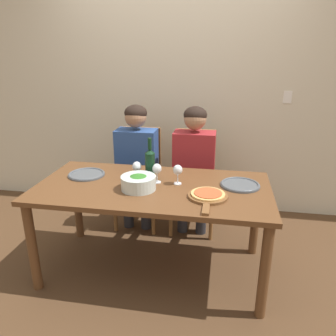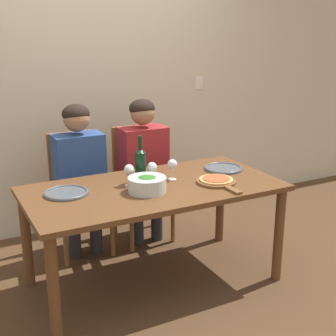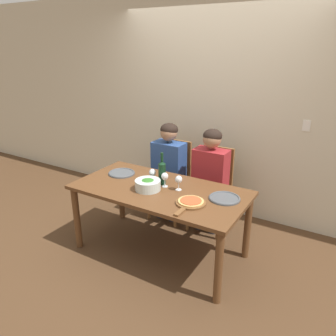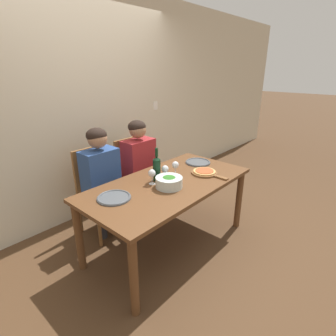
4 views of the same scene
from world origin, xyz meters
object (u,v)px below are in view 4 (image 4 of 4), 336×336
at_px(wine_glass_centre, 165,170).
at_px(person_man, 140,161).
at_px(chair_right, 134,175).
at_px(pizza_on_board, 205,172).
at_px(dinner_plate_left, 114,198).
at_px(wine_bottle, 157,168).
at_px(dinner_plate_right, 198,162).
at_px(wine_glass_left, 152,174).
at_px(wine_glass_right, 175,166).
at_px(chair_left, 97,189).
at_px(broccoli_bowl, 169,182).
at_px(person_woman, 102,173).

bearing_deg(wine_glass_centre, person_man, 70.23).
height_order(chair_right, pizza_on_board, chair_right).
bearing_deg(dinner_plate_left, person_man, 34.50).
bearing_deg(wine_bottle, dinner_plate_left, 179.76).
bearing_deg(wine_glass_centre, dinner_plate_right, 3.91).
distance_m(wine_bottle, wine_glass_centre, 0.09).
relative_size(pizza_on_board, wine_glass_left, 2.74).
bearing_deg(wine_glass_right, chair_right, 85.13).
bearing_deg(chair_left, dinner_plate_right, -35.88).
xyz_separation_m(chair_right, pizza_on_board, (0.18, -0.94, 0.24)).
relative_size(person_man, wine_glass_right, 8.07).
xyz_separation_m(chair_right, person_man, (-0.00, -0.12, 0.22)).
height_order(chair_right, wine_glass_left, chair_right).
bearing_deg(dinner_plate_right, broccoli_bowl, -165.50).
height_order(person_man, dinner_plate_right, person_man).
xyz_separation_m(chair_left, person_man, (0.55, -0.12, 0.22)).
bearing_deg(dinner_plate_right, wine_bottle, 179.21).
height_order(chair_right, wine_bottle, wine_bottle).
height_order(person_woman, wine_glass_left, person_woman).
height_order(person_woman, wine_bottle, person_woman).
xyz_separation_m(dinner_plate_right, wine_glass_left, (-0.78, -0.02, 0.10)).
relative_size(broccoli_bowl, pizza_on_board, 0.61).
relative_size(chair_left, wine_glass_left, 6.40).
bearing_deg(dinner_plate_right, wine_glass_right, -174.80).
xyz_separation_m(wine_bottle, dinner_plate_right, (0.68, -0.01, -0.12)).
height_order(person_man, broccoli_bowl, person_man).
xyz_separation_m(person_woman, wine_glass_left, (0.17, -0.59, 0.10)).
bearing_deg(person_woman, person_man, 0.00).
relative_size(chair_right, wine_glass_right, 6.40).
distance_m(person_man, broccoli_bowl, 0.83).
bearing_deg(dinner_plate_right, chair_right, 120.26).
bearing_deg(wine_glass_right, dinner_plate_right, 5.20).
xyz_separation_m(broccoli_bowl, wine_glass_right, (0.26, 0.15, 0.05)).
bearing_deg(broccoli_bowl, wine_bottle, 77.98).
bearing_deg(chair_right, person_woman, -168.01).
height_order(dinner_plate_left, wine_glass_left, wine_glass_left).
relative_size(chair_left, pizza_on_board, 2.34).
xyz_separation_m(person_woman, person_man, (0.55, 0.00, 0.00)).
distance_m(person_man, dinner_plate_left, 0.99).
bearing_deg(person_man, wine_bottle, -116.90).
bearing_deg(broccoli_bowl, wine_glass_left, 108.24).
distance_m(chair_right, broccoli_bowl, 0.97).
xyz_separation_m(dinner_plate_left, wine_glass_left, (0.43, -0.03, 0.10)).
distance_m(person_woman, dinner_plate_right, 1.11).
xyz_separation_m(wine_glass_right, wine_glass_centre, (-0.16, -0.00, 0.00)).
distance_m(wine_glass_right, wine_glass_centre, 0.16).
relative_size(pizza_on_board, wine_glass_right, 2.74).
bearing_deg(wine_glass_centre, dinner_plate_left, 174.78).
bearing_deg(chair_right, dinner_plate_left, -140.29).
bearing_deg(wine_bottle, wine_glass_right, -13.04).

